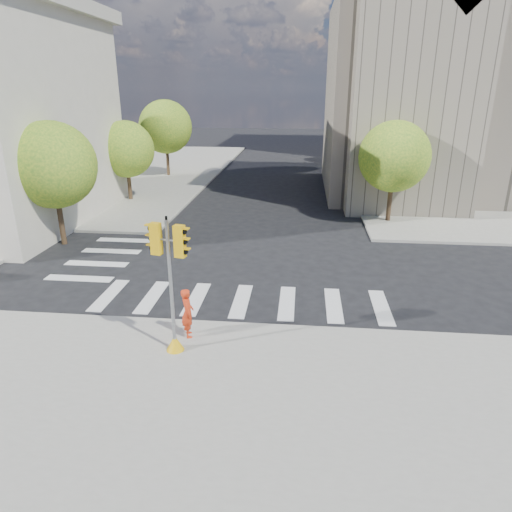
{
  "coord_description": "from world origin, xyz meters",
  "views": [
    {
      "loc": [
        2.13,
        -18.07,
        7.87
      ],
      "look_at": [
        0.54,
        -2.51,
        2.1
      ],
      "focal_mm": 32.0,
      "sensor_mm": 36.0,
      "label": 1
    }
  ],
  "objects_px": {
    "lamp_near": "(392,140)",
    "lamp_far": "(366,125)",
    "traffic_signal": "(172,297)",
    "photographer": "(188,313)"
  },
  "relations": [
    {
      "from": "lamp_near",
      "to": "lamp_far",
      "type": "distance_m",
      "value": 14.0
    },
    {
      "from": "traffic_signal",
      "to": "lamp_far",
      "type": "bearing_deg",
      "value": 86.42
    },
    {
      "from": "lamp_far",
      "to": "photographer",
      "type": "height_order",
      "value": "lamp_far"
    },
    {
      "from": "photographer",
      "to": "lamp_far",
      "type": "bearing_deg",
      "value": -35.8
    },
    {
      "from": "traffic_signal",
      "to": "photographer",
      "type": "bearing_deg",
      "value": 89.37
    },
    {
      "from": "lamp_near",
      "to": "photographer",
      "type": "height_order",
      "value": "lamp_near"
    },
    {
      "from": "lamp_near",
      "to": "lamp_far",
      "type": "height_order",
      "value": "same"
    },
    {
      "from": "lamp_near",
      "to": "lamp_far",
      "type": "relative_size",
      "value": 1.0
    },
    {
      "from": "lamp_far",
      "to": "photographer",
      "type": "bearing_deg",
      "value": -105.94
    },
    {
      "from": "lamp_near",
      "to": "traffic_signal",
      "type": "relative_size",
      "value": 1.87
    }
  ]
}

